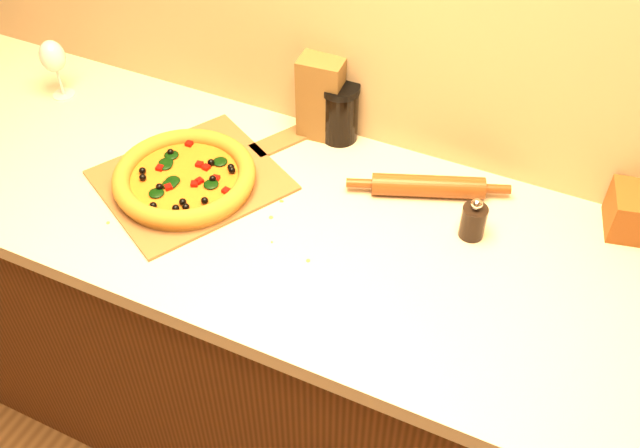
{
  "coord_description": "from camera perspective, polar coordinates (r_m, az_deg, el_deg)",
  "views": [
    {
      "loc": [
        0.41,
        0.45,
        1.98
      ],
      "look_at": [
        -0.03,
        1.38,
        0.96
      ],
      "focal_mm": 40.0,
      "sensor_mm": 36.0,
      "label": 1
    }
  ],
  "objects": [
    {
      "name": "countertop",
      "position": [
        1.53,
        1.72,
        -1.24
      ],
      "size": [
        2.84,
        0.68,
        0.04
      ],
      "primitive_type": "cube",
      "color": "beige",
      "rests_on": "cabinet"
    },
    {
      "name": "cabinet",
      "position": [
        1.88,
        1.42,
        -10.84
      ],
      "size": [
        2.8,
        0.65,
        0.86
      ],
      "primitive_type": "cube",
      "color": "#41240E",
      "rests_on": "ground"
    },
    {
      "name": "paper_bag",
      "position": [
        1.71,
        0.18,
        10.14
      ],
      "size": [
        0.11,
        0.09,
        0.21
      ],
      "primitive_type": "cube",
      "rotation": [
        0.0,
        0.0,
        0.08
      ],
      "color": "brown",
      "rests_on": "countertop"
    },
    {
      "name": "pizza_peel",
      "position": [
        1.66,
        -9.83,
        3.68
      ],
      "size": [
        0.48,
        0.54,
        0.01
      ],
      "rotation": [
        0.0,
        0.0,
        -0.51
      ],
      "color": "brown",
      "rests_on": "countertop"
    },
    {
      "name": "pepper_grinder",
      "position": [
        1.51,
        12.17,
        0.26
      ],
      "size": [
        0.05,
        0.05,
        0.1
      ],
      "color": "black",
      "rests_on": "countertop"
    },
    {
      "name": "pizza",
      "position": [
        1.63,
        -10.77,
        3.69
      ],
      "size": [
        0.32,
        0.32,
        0.05
      ],
      "color": "#C17730",
      "rests_on": "pizza_peel"
    },
    {
      "name": "wine_glass",
      "position": [
        1.96,
        -20.59,
        12.34
      ],
      "size": [
        0.06,
        0.06,
        0.16
      ],
      "color": "silver",
      "rests_on": "countertop"
    },
    {
      "name": "rolling_pin",
      "position": [
        1.6,
        8.63,
        3.02
      ],
      "size": [
        0.35,
        0.15,
        0.05
      ],
      "rotation": [
        0.0,
        0.0,
        0.37
      ],
      "color": "#5D3010",
      "rests_on": "countertop"
    },
    {
      "name": "dark_jar",
      "position": [
        1.71,
        1.6,
        8.97
      ],
      "size": [
        0.09,
        0.09,
        0.15
      ],
      "color": "black",
      "rests_on": "countertop"
    }
  ]
}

